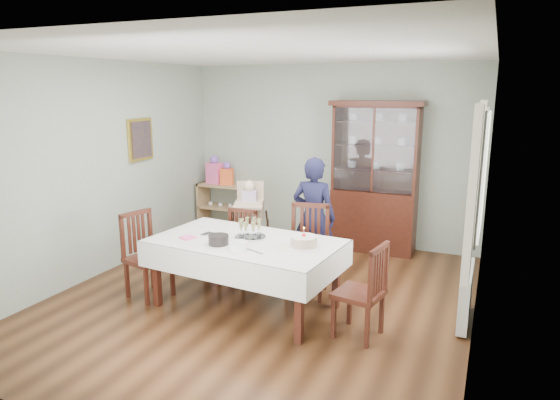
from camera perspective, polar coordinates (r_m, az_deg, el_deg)
The scene contains 25 objects.
floor at distance 5.80m, azimuth -2.17°, elevation -11.19°, with size 5.00×5.00×0.00m, color #593319.
room_shell at distance 5.83m, azimuth -0.05°, elevation 6.34°, with size 5.00×5.00×5.00m.
dining_table at distance 5.47m, azimuth -3.91°, elevation -8.37°, with size 2.10×1.33×0.76m.
china_cabinet at distance 7.31m, azimuth 10.80°, elevation 2.82°, with size 1.30×0.48×2.18m.
sideboard at distance 8.37m, azimuth -6.29°, elevation -0.84°, with size 0.90×0.38×0.80m.
picture_frame at distance 7.22m, azimuth -15.67°, elevation 6.67°, with size 0.04×0.48×0.58m, color gold.
window at distance 5.14m, azimuth 22.19°, elevation 2.82°, with size 0.04×1.02×1.22m, color white.
curtain_left at distance 4.55m, azimuth 21.11°, elevation 0.44°, with size 0.07×0.30×1.55m, color silver.
curtain_right at distance 5.77m, azimuth 21.70°, elevation 2.83°, with size 0.07×0.30×1.55m, color silver.
radiator at distance 5.48m, azimuth 20.46°, elevation -10.10°, with size 0.10×0.80×0.55m, color white.
chair_far_left at distance 6.18m, azimuth -4.86°, elevation -7.06°, with size 0.41×0.41×0.89m.
chair_far_right at distance 5.83m, azimuth 3.09°, elevation -7.81°, with size 0.54×0.54×1.04m.
chair_end_left at distance 5.96m, azimuth -14.81°, elevation -7.95°, with size 0.54×0.54×0.98m.
chair_end_right at distance 4.95m, azimuth 9.12°, elevation -12.21°, with size 0.49×0.49×0.94m.
woman at distance 6.25m, azimuth 3.87°, elevation -2.01°, with size 0.56×0.37×1.53m, color black.
high_chair at distance 6.90m, azimuth -3.46°, elevation -3.39°, with size 0.64×0.64×1.13m.
champagne_tray at distance 5.41m, azimuth -3.42°, elevation -3.70°, with size 0.34×0.34×0.21m.
birthday_cake at distance 5.09m, azimuth 2.73°, elevation -4.82°, with size 0.32×0.32×0.22m.
plate_stack_dark at distance 5.23m, azimuth -7.05°, elevation -4.52°, with size 0.21×0.21×0.10m, color black.
plate_stack_white at distance 5.05m, azimuth -4.79°, elevation -5.22°, with size 0.19×0.19×0.08m, color white.
napkin_stack at distance 5.49m, azimuth -10.51°, elevation -4.24°, with size 0.14×0.14×0.02m, color #FF5DA1.
cutlery at distance 5.63m, azimuth -8.64°, elevation -3.77°, with size 0.10×0.15×0.01m, color silver, non-canonical shape.
cake_knife at distance 4.98m, azimuth -2.97°, elevation -5.86°, with size 0.25×0.02×0.01m, color silver.
gift_bag_pink at distance 8.32m, azimuth -7.51°, elevation 3.31°, with size 0.27×0.20×0.47m.
gift_bag_orange at distance 8.21m, azimuth -6.08°, elevation 2.93°, with size 0.23×0.19×0.37m.
Camera 1 is at (2.30, -4.78, 2.35)m, focal length 32.00 mm.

